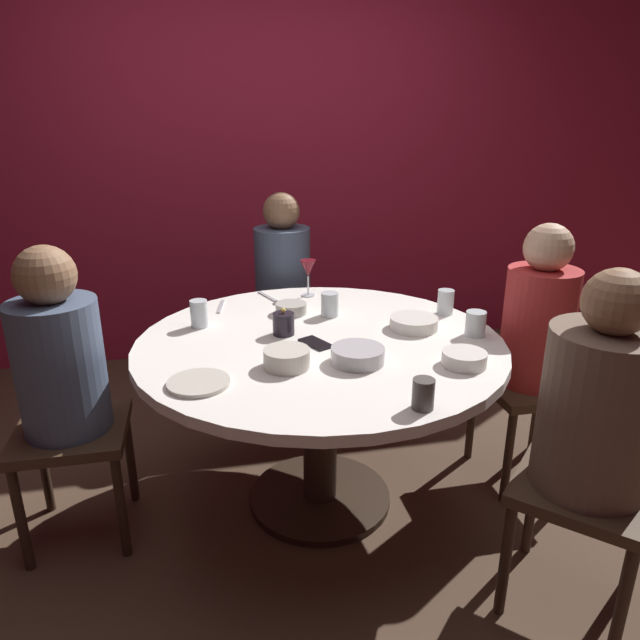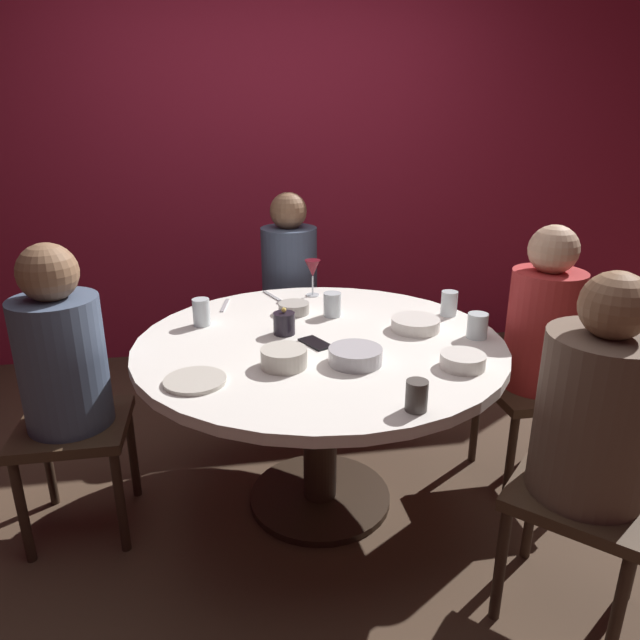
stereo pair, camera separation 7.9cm
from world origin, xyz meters
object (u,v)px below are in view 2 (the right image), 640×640
at_px(seated_diner_left, 63,362).
at_px(cell_phone, 315,343).
at_px(dining_table, 320,372).
at_px(cup_by_left_diner, 477,326).
at_px(wine_glass, 313,270).
at_px(seated_diner_front_right, 595,418).
at_px(cup_near_candle, 417,396).
at_px(seated_diner_right, 542,331).
at_px(bowl_small_white, 294,308).
at_px(cup_by_right_diner, 449,303).
at_px(seated_diner_back, 289,276).
at_px(cup_far_edge, 201,312).
at_px(bowl_sauce_side, 415,324).
at_px(candle_holder, 284,323).
at_px(cup_center_front, 332,304).
at_px(bowl_salad_center, 463,361).
at_px(bowl_serving_large, 355,356).
at_px(dinner_plate, 195,381).
at_px(bowl_rice_portion, 284,358).

height_order(seated_diner_left, cell_phone, seated_diner_left).
xyz_separation_m(dining_table, cup_by_left_diner, (0.61, -0.08, 0.19)).
bearing_deg(wine_glass, seated_diner_front_right, -63.25).
bearing_deg(cell_phone, cup_near_candle, 84.13).
bearing_deg(wine_glass, seated_diner_right, -32.93).
distance_m(dining_table, bowl_small_white, 0.37).
relative_size(cup_near_candle, cup_by_right_diner, 0.88).
height_order(seated_diner_back, cup_by_left_diner, seated_diner_back).
relative_size(cup_by_right_diner, cup_far_edge, 0.95).
relative_size(wine_glass, bowl_sauce_side, 0.90).
relative_size(candle_holder, cup_center_front, 1.07).
height_order(bowl_salad_center, bowl_small_white, bowl_salad_center).
xyz_separation_m(seated_diner_right, bowl_small_white, (-1.00, 0.33, 0.05)).
distance_m(bowl_serving_large, bowl_sauce_side, 0.42).
height_order(cup_by_right_diner, cup_far_edge, cup_far_edge).
bearing_deg(seated_diner_front_right, cup_by_right_diner, -38.34).
relative_size(seated_diner_back, bowl_serving_large, 6.24).
relative_size(dinner_plate, cup_near_candle, 2.18).
height_order(bowl_rice_portion, cup_by_left_diner, cup_by_left_diner).
bearing_deg(cup_center_front, cup_near_candle, -84.46).
relative_size(seated_diner_front_right, cup_by_right_diner, 10.93).
bearing_deg(cup_center_front, candle_holder, -141.83).
distance_m(bowl_salad_center, cup_near_candle, 0.37).
xyz_separation_m(cup_by_right_diner, cup_far_edge, (-1.05, 0.05, 0.00)).
xyz_separation_m(candle_holder, bowl_serving_large, (0.21, -0.33, -0.02)).
height_order(seated_diner_back, bowl_small_white, seated_diner_back).
relative_size(seated_diner_left, cell_phone, 8.27).
relative_size(cup_by_left_diner, cup_far_edge, 0.87).
xyz_separation_m(candle_holder, cup_center_front, (0.23, 0.18, 0.01)).
height_order(seated_diner_back, seated_diner_front_right, seated_diner_back).
height_order(candle_holder, cell_phone, candle_holder).
xyz_separation_m(dining_table, cell_phone, (-0.03, -0.04, 0.14)).
height_order(seated_diner_right, wine_glass, seated_diner_right).
bearing_deg(bowl_rice_portion, seated_diner_right, 11.70).
height_order(dining_table, seated_diner_left, seated_diner_left).
distance_m(seated_diner_back, wine_glass, 0.45).
relative_size(bowl_serving_large, bowl_salad_center, 1.22).
height_order(seated_diner_front_right, cup_center_front, seated_diner_front_right).
height_order(bowl_rice_portion, cup_far_edge, cup_far_edge).
distance_m(wine_glass, cup_near_candle, 1.18).
height_order(seated_diner_back, cup_far_edge, seated_diner_back).
xyz_separation_m(cell_phone, bowl_small_white, (-0.03, 0.37, 0.02)).
distance_m(bowl_small_white, cup_near_candle, 0.96).
bearing_deg(cup_by_left_diner, bowl_rice_portion, -169.43).
bearing_deg(cup_by_right_diner, wine_glass, 144.66).
xyz_separation_m(bowl_rice_portion, cup_by_left_diner, (0.77, 0.14, 0.02)).
height_order(seated_diner_back, cup_center_front, seated_diner_back).
distance_m(seated_diner_left, cup_by_right_diner, 1.56).
xyz_separation_m(seated_diner_right, bowl_sauce_side, (-0.54, 0.04, 0.05)).
bearing_deg(seated_diner_left, candle_holder, 5.82).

